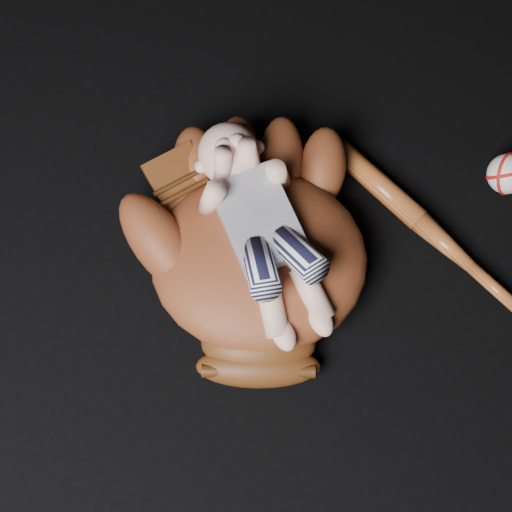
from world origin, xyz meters
The scene contains 4 objects.
baseball_glove centered at (-0.01, 0.15, 0.08)m, with size 0.43×0.49×0.15m, color #5C2613, non-canonical shape.
newborn_baby centered at (0.00, 0.15, 0.13)m, with size 0.17×0.37×0.15m, color #E8AB95, non-canonical shape.
baseball_bat centered at (0.28, 0.11, 0.02)m, with size 0.04×0.42×0.04m, color #9F481E, non-canonical shape.
baseball centered at (0.45, 0.15, 0.03)m, with size 0.07×0.07×0.07m, color silver.
Camera 1 is at (-0.20, -0.32, 1.20)m, focal length 55.00 mm.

